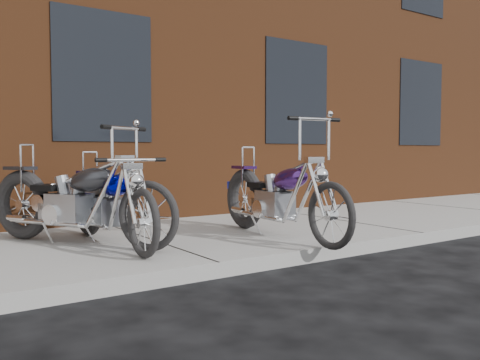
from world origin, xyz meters
TOP-DOWN VIEW (x-y plane):
  - ground at (0.00, 0.00)m, footprint 120.00×120.00m
  - sidewalk at (0.00, 1.50)m, footprint 22.00×3.00m
  - building_brick at (0.00, 8.00)m, footprint 22.00×10.00m
  - chopper_purple at (1.33, 0.78)m, footprint 0.60×2.46m
  - chopper_blue at (-0.50, 1.43)m, footprint 0.56×2.31m
  - chopper_third at (-0.80, 1.64)m, footprint 1.38×2.21m

SIDE VIEW (x-z plane):
  - ground at x=0.00m, z-range 0.00..0.00m
  - sidewalk at x=0.00m, z-range 0.00..0.15m
  - chopper_blue at x=-0.50m, z-range 0.06..1.07m
  - chopper_purple at x=1.33m, z-range -0.10..1.28m
  - chopper_third at x=-0.80m, z-range -0.03..1.24m
  - building_brick at x=0.00m, z-range 0.00..8.00m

